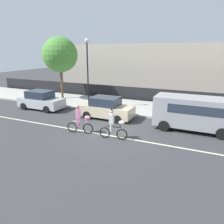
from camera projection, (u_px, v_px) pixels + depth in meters
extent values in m
plane|color=#38383A|center=(109.00, 132.00, 13.96)|extent=(80.00, 80.00, 0.00)
cube|color=beige|center=(106.00, 135.00, 13.52)|extent=(36.00, 0.14, 0.01)
cube|color=#ADAAA3|center=(140.00, 108.00, 19.62)|extent=(60.00, 5.00, 0.15)
cube|color=black|center=(149.00, 95.00, 21.99)|extent=(40.00, 0.08, 1.40)
cube|color=#B2A899|center=(168.00, 67.00, 28.88)|extent=(28.00, 8.00, 5.85)
torus|color=black|center=(88.00, 128.00, 13.67)|extent=(0.67, 0.21, 0.67)
torus|color=black|center=(72.00, 127.00, 13.89)|extent=(0.67, 0.21, 0.67)
cylinder|color=silver|center=(80.00, 122.00, 13.67)|extent=(0.95, 0.25, 0.05)
cylinder|color=silver|center=(78.00, 120.00, 13.67)|extent=(0.04, 0.04, 0.18)
cylinder|color=silver|center=(86.00, 120.00, 13.55)|extent=(0.04, 0.04, 0.23)
cylinder|color=silver|center=(86.00, 119.00, 13.52)|extent=(0.14, 0.50, 0.03)
ellipsoid|color=pink|center=(87.00, 118.00, 13.48)|extent=(0.39, 0.27, 0.24)
cube|color=pink|center=(78.00, 114.00, 13.55)|extent=(0.30, 0.36, 0.56)
sphere|color=#9E7051|center=(78.00, 108.00, 13.44)|extent=(0.22, 0.22, 0.22)
cone|color=silver|center=(78.00, 105.00, 13.39)|extent=(0.14, 0.14, 0.16)
cylinder|color=pink|center=(78.00, 123.00, 13.57)|extent=(0.11, 0.11, 0.48)
cylinder|color=pink|center=(79.00, 121.00, 13.83)|extent=(0.11, 0.11, 0.48)
torus|color=black|center=(122.00, 134.00, 12.71)|extent=(0.67, 0.16, 0.67)
torus|color=black|center=(105.00, 133.00, 13.00)|extent=(0.67, 0.16, 0.67)
cylinder|color=black|center=(113.00, 127.00, 12.74)|extent=(0.96, 0.18, 0.05)
cylinder|color=black|center=(111.00, 125.00, 12.76)|extent=(0.04, 0.04, 0.18)
cylinder|color=black|center=(120.00, 126.00, 12.60)|extent=(0.04, 0.04, 0.23)
cylinder|color=black|center=(120.00, 124.00, 12.56)|extent=(0.10, 0.50, 0.03)
ellipsoid|color=white|center=(122.00, 123.00, 12.52)|extent=(0.38, 0.25, 0.24)
cube|color=white|center=(112.00, 118.00, 12.63)|extent=(0.28, 0.35, 0.56)
sphere|color=tan|center=(112.00, 112.00, 12.52)|extent=(0.22, 0.22, 0.22)
cone|color=black|center=(112.00, 109.00, 12.47)|extent=(0.14, 0.14, 0.16)
cylinder|color=white|center=(111.00, 128.00, 12.65)|extent=(0.11, 0.11, 0.48)
cylinder|color=white|center=(112.00, 127.00, 12.91)|extent=(0.11, 0.11, 0.48)
cube|color=#99999E|center=(194.00, 112.00, 14.06)|extent=(5.00, 2.00, 1.90)
cube|color=#283342|center=(202.00, 107.00, 13.81)|extent=(3.90, 2.02, 0.56)
cylinder|color=black|center=(222.00, 134.00, 12.75)|extent=(0.70, 0.22, 0.70)
cylinder|color=black|center=(221.00, 124.00, 14.50)|extent=(0.70, 0.22, 0.70)
cylinder|color=black|center=(164.00, 126.00, 14.11)|extent=(0.70, 0.22, 0.70)
cylinder|color=black|center=(169.00, 117.00, 15.86)|extent=(0.70, 0.22, 0.70)
cube|color=#B7BABF|center=(41.00, 102.00, 19.36)|extent=(4.10, 1.72, 0.80)
cube|color=#232D3D|center=(40.00, 94.00, 19.21)|extent=(2.10, 1.58, 0.64)
cylinder|color=black|center=(46.00, 109.00, 18.18)|extent=(0.60, 0.20, 0.60)
cylinder|color=black|center=(59.00, 105.00, 19.69)|extent=(0.60, 0.20, 0.60)
cylinder|color=black|center=(24.00, 106.00, 19.20)|extent=(0.60, 0.20, 0.60)
cylinder|color=black|center=(38.00, 102.00, 20.71)|extent=(0.60, 0.20, 0.60)
cube|color=beige|center=(107.00, 110.00, 16.75)|extent=(4.10, 1.72, 0.80)
cube|color=#232D3D|center=(105.00, 101.00, 16.60)|extent=(2.10, 1.58, 0.64)
cylinder|color=black|center=(117.00, 119.00, 15.57)|extent=(0.60, 0.20, 0.60)
cylinder|color=black|center=(126.00, 113.00, 17.08)|extent=(0.60, 0.20, 0.60)
cylinder|color=black|center=(87.00, 115.00, 16.59)|extent=(0.60, 0.20, 0.60)
cylinder|color=black|center=(97.00, 110.00, 18.10)|extent=(0.60, 0.20, 0.60)
cylinder|color=black|center=(88.00, 76.00, 18.89)|extent=(0.12, 0.12, 5.50)
sphere|color=#EAEACC|center=(87.00, 41.00, 18.09)|extent=(0.36, 0.36, 0.36)
cylinder|color=brown|center=(62.00, 83.00, 22.87)|extent=(0.24, 0.24, 3.23)
sphere|color=#4C8C38|center=(60.00, 55.00, 22.09)|extent=(3.56, 3.56, 3.56)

